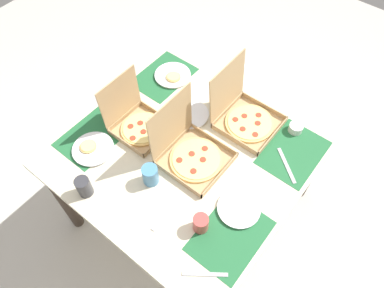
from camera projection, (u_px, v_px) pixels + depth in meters
ground_plane at (192, 207)px, 2.49m from camera, size 6.00×6.00×0.00m
dining_table at (192, 155)px, 1.95m from camera, size 1.25×1.18×0.76m
placemat_near_left at (230, 236)px, 1.58m from camera, size 0.36×0.26×0.00m
placemat_near_right at (294, 152)px, 1.83m from camera, size 0.36×0.26×0.00m
placemat_far_left at (94, 136)px, 1.89m from camera, size 0.36×0.26×0.00m
placemat_far_right at (164, 76)px, 2.14m from camera, size 0.36×0.26×0.00m
pizza_box_corner_left at (191, 151)px, 1.78m from camera, size 0.30×0.31×0.34m
pizza_box_edge_far at (137, 122)px, 1.89m from camera, size 0.26×0.27×0.29m
pizza_box_corner_right at (245, 115)px, 1.91m from camera, size 0.30×0.32×0.33m
plate_near_right at (173, 76)px, 2.13m from camera, size 0.21×0.21×0.03m
plate_near_left at (190, 115)px, 1.97m from camera, size 0.21×0.21×0.02m
plate_far_right at (239, 209)px, 1.65m from camera, size 0.20×0.20×0.02m
plate_middle at (93, 149)px, 1.83m from camera, size 0.21×0.21×0.03m
cup_spare at (84, 187)px, 1.66m from camera, size 0.07×0.07×0.11m
cup_dark at (201, 223)px, 1.57m from camera, size 0.07×0.07×0.09m
cup_clear_left at (150, 175)px, 1.70m from camera, size 0.08×0.08×0.11m
cup_clear_right at (239, 71)px, 2.11m from camera, size 0.07×0.07×0.09m
condiment_bowl at (296, 128)px, 1.90m from camera, size 0.07×0.07×0.04m
knife_by_far_left at (165, 211)px, 1.65m from camera, size 0.21×0.05×0.00m
knife_by_far_right at (286, 165)px, 1.79m from camera, size 0.14×0.18×0.00m
fork_by_near_right at (205, 274)px, 1.49m from camera, size 0.13×0.16×0.00m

